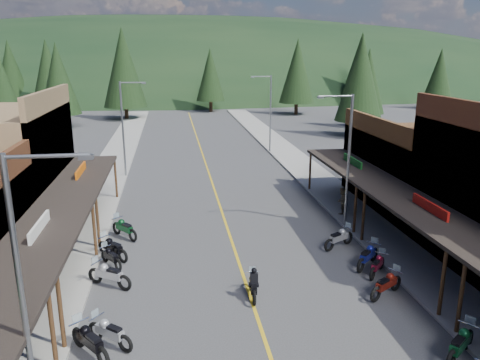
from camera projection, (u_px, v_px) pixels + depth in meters
name	position (u px, v px, depth m)	size (l,w,h in m)	color
ground	(252.00, 303.00, 19.85)	(220.00, 220.00, 0.00)	#38383A
centerline	(211.00, 180.00, 38.92)	(0.15, 90.00, 0.01)	gold
sidewalk_west	(104.00, 183.00, 37.68)	(3.40, 94.00, 0.15)	gray
sidewalk_east	(312.00, 175.00, 40.14)	(3.40, 94.00, 0.15)	gray
shop_east_3	(422.00, 170.00, 31.90)	(10.90, 10.20, 6.20)	#4C2D16
streetlight_0	(27.00, 288.00, 11.96)	(2.16, 0.18, 8.00)	gray
streetlight_1	(124.00, 125.00, 38.67)	(2.16, 0.18, 8.00)	gray
streetlight_2	(347.00, 155.00, 27.28)	(2.16, 0.18, 8.00)	gray
streetlight_3	(269.00, 110.00, 48.27)	(2.16, 0.18, 8.00)	gray
ridge_hill	(179.00, 85.00, 148.62)	(310.00, 140.00, 60.00)	black
pine_1	(48.00, 70.00, 81.31)	(5.88, 5.88, 12.50)	black
pine_2	(124.00, 67.00, 71.64)	(6.72, 6.72, 14.00)	black
pine_3	(210.00, 74.00, 81.65)	(5.04, 5.04, 11.00)	black
pine_4	(297.00, 71.00, 77.71)	(5.88, 5.88, 12.50)	black
pine_5	(361.00, 64.00, 91.22)	(6.72, 6.72, 14.00)	black
pine_6	(440.00, 73.00, 85.68)	(5.04, 5.04, 11.00)	black
pine_7	(10.00, 69.00, 85.90)	(5.88, 5.88, 12.50)	black
pine_8	(3.00, 91.00, 53.31)	(4.48, 4.48, 10.00)	black
pine_9	(368.00, 81.00, 64.48)	(4.93, 4.93, 10.80)	black
pine_10	(58.00, 79.00, 63.20)	(5.38, 5.38, 11.60)	black
pine_11	(361.00, 78.00, 57.02)	(5.82, 5.82, 12.40)	black
bike_west_6	(90.00, 340.00, 16.20)	(0.77, 2.31, 1.32)	black
bike_west_7	(110.00, 331.00, 16.82)	(0.70, 2.11, 1.21)	#AEAFB4
bike_west_8	(109.00, 274.00, 21.04)	(0.77, 2.32, 1.33)	#A9A8AE
bike_west_9	(111.00, 256.00, 23.11)	(0.63, 1.90, 1.08)	black
bike_west_10	(113.00, 247.00, 23.96)	(0.75, 2.25, 1.29)	black
bike_west_11	(124.00, 227.00, 26.63)	(0.76, 2.27, 1.30)	#0C3E1C
bike_east_6	(461.00, 343.00, 16.05)	(0.76, 2.28, 1.31)	#0C4020
bike_east_7	(386.00, 283.00, 20.26)	(0.72, 2.15, 1.23)	maroon
bike_east_8	(377.00, 264.00, 22.25)	(0.64, 1.93, 1.10)	maroon
bike_east_9	(368.00, 255.00, 23.03)	(0.75, 2.26, 1.29)	navy
bike_east_10	(339.00, 237.00, 25.30)	(0.73, 2.19, 1.25)	#96979B
rider_on_bike	(253.00, 285.00, 20.20)	(0.84, 1.99, 1.47)	black
pedestrian_east_b	(342.00, 201.00, 30.16)	(0.84, 0.49, 1.74)	brown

